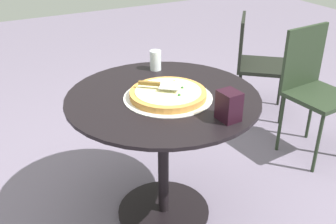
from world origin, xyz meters
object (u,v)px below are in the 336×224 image
Objects in this scene: napkin_dispenser at (229,106)px; drinking_cup at (155,60)px; patio_table at (163,129)px; pizza_on_tray at (168,94)px; patio_chair_near at (255,59)px; pizza_server at (159,85)px; patio_chair_far at (313,83)px.

drinking_cup is at bearing -2.49° from napkin_dispenser.
drinking_cup is at bearing -110.37° from patio_table.
patio_chair_near reaches higher than pizza_on_tray.
drinking_cup reaches higher than pizza_on_tray.
patio_table is at bearing 17.77° from napkin_dispenser.
pizza_on_tray is 2.30× the size of pizza_server.
napkin_dispenser is at bearing 24.62° from patio_chair_far.
patio_chair_far reaches higher than drinking_cup.
pizza_on_tray reaches higher than patio_table.
patio_table is at bearing 32.47° from patio_chair_near.
patio_chair_far is at bearing -69.30° from napkin_dispenser.
pizza_on_tray is at bearing 33.77° from patio_chair_near.
patio_chair_far reaches higher than patio_table.
patio_chair_far is at bearing 86.30° from patio_chair_near.
napkin_dispenser is (-0.14, 0.36, 0.27)m from patio_table.
patio_chair_far is (-1.24, -0.13, -0.29)m from pizza_server.
napkin_dispenser is (-0.13, 0.33, 0.05)m from pizza_on_tray.
drinking_cup is at bearing -10.61° from patio_chair_far.
napkin_dispenser is at bearing 111.69° from patio_table.
patio_chair_far is (-1.22, -0.13, -0.03)m from patio_table.
drinking_cup reaches higher than patio_chair_near.
patio_table is at bearing 6.25° from patio_chair_far.
pizza_server is 1.70× the size of drinking_cup.
patio_chair_near is (-1.12, -1.16, -0.34)m from napkin_dispenser.
napkin_dispenser is 1.65m from patio_chair_near.
napkin_dispenser reaches higher than patio_table.
patio_chair_near is (-1.14, -0.47, -0.33)m from drinking_cup.
patio_chair_near is at bearing -146.23° from pizza_on_tray.
patio_chair_far reaches higher than pizza_server.
napkin_dispenser reaches higher than pizza_on_tray.
napkin_dispenser is 1.22m from patio_chair_far.
drinking_cup is 0.70m from napkin_dispenser.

